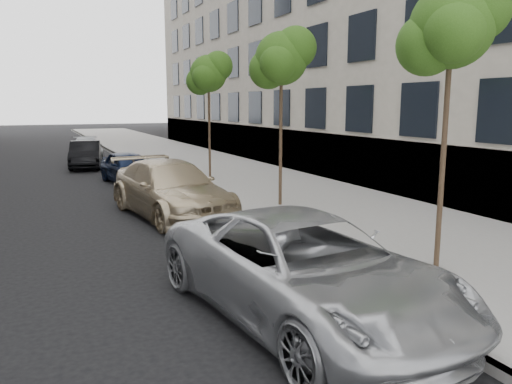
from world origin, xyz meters
TOP-DOWN VIEW (x-y plane):
  - ground at (0.00, 0.00)m, footprint 160.00×160.00m
  - sidewalk at (4.30, 24.00)m, footprint 6.40×72.00m
  - curb at (1.18, 24.00)m, footprint 0.15×72.00m
  - tree_near at (3.23, 1.50)m, footprint 1.80×1.60m
  - tree_mid at (3.23, 8.00)m, footprint 1.85×1.65m
  - tree_far at (3.23, 14.50)m, footprint 1.82×1.62m
  - minivan at (-0.10, 0.80)m, footprint 3.17×5.83m
  - suv at (-0.10, 8.39)m, footprint 2.91×5.66m
  - sedan_blue at (-0.10, 15.01)m, footprint 2.04×3.99m
  - sedan_black at (-1.15, 20.99)m, footprint 2.00×4.24m
  - sedan_rear at (-0.60, 25.72)m, footprint 1.98×4.29m

SIDE VIEW (x-z plane):
  - ground at x=0.00m, z-range 0.00..0.00m
  - sidewalk at x=4.30m, z-range 0.00..0.14m
  - curb at x=1.18m, z-range 0.00..0.14m
  - sedan_rear at x=-0.60m, z-range 0.00..1.21m
  - sedan_blue at x=-0.10m, z-range 0.00..1.30m
  - sedan_black at x=-1.15m, z-range 0.00..1.34m
  - minivan at x=-0.10m, z-range 0.00..1.55m
  - suv at x=-0.10m, z-range 0.00..1.57m
  - tree_far at x=3.23m, z-range 1.82..7.00m
  - tree_mid at x=3.23m, z-range 1.86..7.13m
  - tree_near at x=3.23m, z-range 1.88..7.16m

